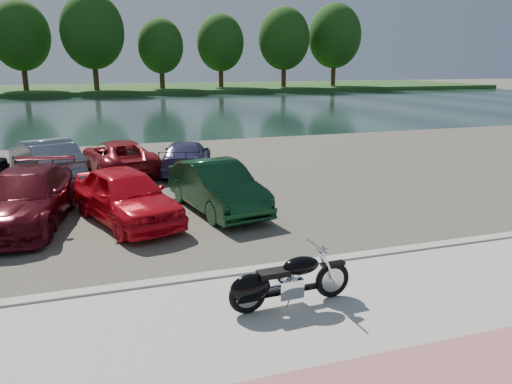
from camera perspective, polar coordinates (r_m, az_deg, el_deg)
ground at (r=9.37m, az=11.78°, el=-12.89°), size 200.00×200.00×0.00m
promenade at (r=8.61m, az=15.23°, el=-15.36°), size 60.00×6.00×0.10m
kerb at (r=10.94m, az=6.53°, el=-8.11°), size 60.00×0.30×0.14m
parking_lot at (r=19.11m, az=-4.86°, el=1.70°), size 60.00×18.00×0.04m
river at (r=47.51m, az=-13.32°, el=9.09°), size 120.00×40.00×0.00m
far_bank at (r=79.33m, az=-15.62°, el=11.25°), size 120.00×24.00×0.60m
far_trees at (r=73.49m, az=-12.18°, el=16.84°), size 70.25×10.68×12.52m
motorcycle at (r=8.83m, az=2.76°, el=-10.30°), size 2.33×0.75×1.05m
car_3 at (r=14.63m, az=-24.87°, el=-0.63°), size 2.88×5.33×1.47m
car_4 at (r=13.91m, az=-14.63°, el=-0.40°), size 3.07×4.71×1.49m
car_5 at (r=14.59m, az=-4.47°, el=0.61°), size 2.27×4.56×1.44m
car_9 at (r=20.07m, az=-22.96°, el=3.49°), size 3.03×4.89×1.52m
car_10 at (r=20.21m, az=-15.38°, el=3.90°), size 2.95×5.05×1.32m
car_11 at (r=19.85m, az=-7.99°, el=4.00°), size 2.91×4.62×1.25m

